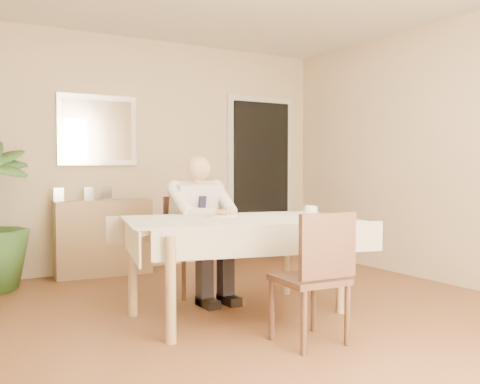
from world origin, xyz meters
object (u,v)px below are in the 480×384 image
chair_near (317,271)px  coffee_mug (311,211)px  dining_table (238,229)px  seated_man (204,220)px  sideboard (103,237)px  chair_far (190,239)px

chair_near → coffee_mug: 0.96m
dining_table → seated_man: seated_man is taller
dining_table → chair_near: chair_near is taller
seated_man → sideboard: size_ratio=1.25×
coffee_mug → chair_near: bearing=-125.5°
coffee_mug → chair_far: bearing=120.0°
seated_man → sideboard: seated_man is taller
chair_near → coffee_mug: chair_near is taller
chair_near → chair_far: bearing=95.3°
coffee_mug → seated_man: bearing=128.7°
sideboard → chair_near: bearing=-75.9°
dining_table → coffee_mug: bearing=-0.6°
coffee_mug → sideboard: coffee_mug is taller
chair_far → sideboard: size_ratio=0.88×
coffee_mug → dining_table: bearing=166.0°
chair_near → sideboard: size_ratio=0.87×
dining_table → coffee_mug: 0.62m
chair_far → seated_man: size_ratio=0.71×
chair_far → chair_near: 1.76m
chair_far → chair_near: chair_far is taller
chair_far → seated_man: (0.00, -0.29, 0.20)m
chair_near → seated_man: size_ratio=0.69×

